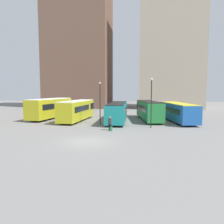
{
  "coord_description": "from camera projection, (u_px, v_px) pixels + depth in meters",
  "views": [
    {
      "loc": [
        4.87,
        -19.26,
        4.62
      ],
      "look_at": [
        1.08,
        8.92,
        1.89
      ],
      "focal_mm": 35.0,
      "sensor_mm": 36.0,
      "label": 1
    }
  ],
  "objects": [
    {
      "name": "bus_3",
      "position": [
        149.0,
        110.0,
        35.0
      ],
      "size": [
        4.09,
        11.64,
        3.01
      ],
      "rotation": [
        0.0,
        0.0,
        1.72
      ],
      "color": "#237A38",
      "rests_on": "ground_plane"
    },
    {
      "name": "building_block_right",
      "position": [
        170.0,
        43.0,
        59.65
      ],
      "size": [
        16.06,
        15.49,
        35.58
      ],
      "color": "tan",
      "rests_on": "ground_plane"
    },
    {
      "name": "lamp_post_1",
      "position": [
        151.0,
        99.0,
        27.2
      ],
      "size": [
        0.28,
        0.28,
        6.22
      ],
      "color": "black",
      "rests_on": "ground_plane"
    },
    {
      "name": "ground_plane",
      "position": [
        87.0,
        141.0,
        20.09
      ],
      "size": [
        160.0,
        160.0,
        0.0
      ],
      "primitive_type": "plane",
      "color": "slate"
    },
    {
      "name": "suitcase",
      "position": [
        111.0,
        129.0,
        25.34
      ],
      "size": [
        0.23,
        0.36,
        0.73
      ],
      "rotation": [
        0.0,
        0.0,
        1.52
      ],
      "color": "#28844C",
      "rests_on": "ground_plane"
    },
    {
      "name": "building_block_left",
      "position": [
        79.0,
        39.0,
        62.84
      ],
      "size": [
        17.49,
        15.09,
        39.21
      ],
      "color": "brown",
      "rests_on": "ground_plane"
    },
    {
      "name": "bus_0",
      "position": [
        51.0,
        108.0,
        37.02
      ],
      "size": [
        3.86,
        11.23,
        3.36
      ],
      "rotation": [
        0.0,
        0.0,
        1.46
      ],
      "color": "gold",
      "rests_on": "ground_plane"
    },
    {
      "name": "bus_2",
      "position": [
        117.0,
        111.0,
        33.55
      ],
      "size": [
        3.06,
        12.38,
        2.83
      ],
      "rotation": [
        0.0,
        0.0,
        1.61
      ],
      "color": "#19847F",
      "rests_on": "ground_plane"
    },
    {
      "name": "traveler",
      "position": [
        110.0,
        122.0,
        25.76
      ],
      "size": [
        0.44,
        0.44,
        1.63
      ],
      "rotation": [
        0.0,
        0.0,
        1.52
      ],
      "color": "black",
      "rests_on": "ground_plane"
    },
    {
      "name": "bus_1",
      "position": [
        77.0,
        110.0,
        34.15
      ],
      "size": [
        3.03,
        10.65,
        3.14
      ],
      "rotation": [
        0.0,
        0.0,
        1.52
      ],
      "color": "gold",
      "rests_on": "ground_plane"
    },
    {
      "name": "bus_4",
      "position": [
        177.0,
        111.0,
        33.28
      ],
      "size": [
        4.4,
        11.71,
        2.8
      ],
      "rotation": [
        0.0,
        0.0,
        1.74
      ],
      "color": "#1E56A3",
      "rests_on": "ground_plane"
    },
    {
      "name": "lamp_post_0",
      "position": [
        100.0,
        100.0,
        30.11
      ],
      "size": [
        0.28,
        0.28,
        5.86
      ],
      "color": "black",
      "rests_on": "ground_plane"
    }
  ]
}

